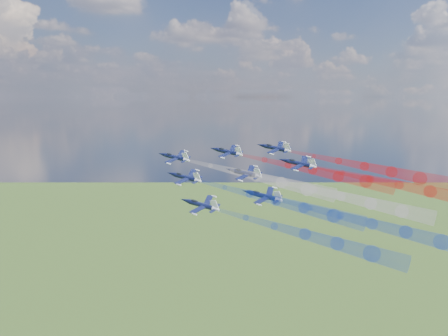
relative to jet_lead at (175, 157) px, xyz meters
name	(u,v)px	position (x,y,z in m)	size (l,w,h in m)	color
jet_lead	(175,157)	(0.00, 0.00, 0.00)	(9.76, 12.20, 3.25)	black
trail_lead	(256,177)	(17.34, -22.56, -3.86)	(4.07, 46.65, 4.07)	white
jet_inner_left	(185,177)	(-1.20, -13.96, -4.19)	(9.76, 12.20, 3.25)	black
trail_inner_left	(276,201)	(16.14, -36.52, -8.05)	(4.07, 46.65, 4.07)	blue
jet_inner_right	(227,152)	(16.15, -4.22, 1.47)	(9.76, 12.20, 3.25)	black
trail_inner_right	(313,170)	(33.49, -26.78, -2.40)	(4.07, 46.65, 4.07)	red
jet_outer_left	(201,205)	(-2.04, -29.52, -9.01)	(9.76, 12.20, 3.25)	black
trail_outer_left	(305,235)	(15.30, -52.08, -12.88)	(4.07, 46.65, 4.07)	blue
jet_center_third	(245,173)	(15.22, -19.44, -3.20)	(9.76, 12.20, 3.25)	black
trail_center_third	(341,196)	(32.56, -42.00, -7.07)	(4.07, 46.65, 4.07)	white
jet_outer_right	(275,148)	(30.59, -9.38, 2.56)	(9.76, 12.20, 3.25)	black
trail_outer_right	(364,166)	(47.93, -31.94, -1.30)	(4.07, 46.65, 4.07)	red
jet_rear_left	(264,196)	(14.40, -32.93, -7.30)	(9.76, 12.20, 3.25)	black
trail_rear_left	(372,224)	(31.74, -55.49, -11.17)	(4.07, 46.65, 4.07)	blue
jet_rear_right	(299,163)	(30.81, -23.63, -0.63)	(9.76, 12.20, 3.25)	black
trail_rear_right	(399,185)	(48.15, -46.19, -4.49)	(4.07, 46.65, 4.07)	red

